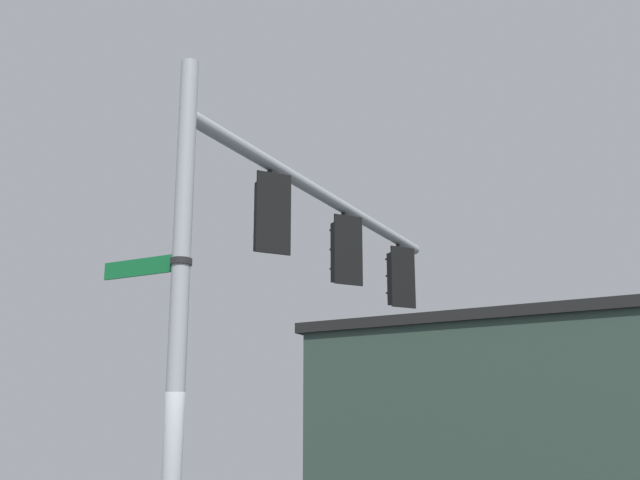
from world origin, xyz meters
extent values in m
cylinder|color=#ADB2B7|center=(0.00, 0.00, 3.37)|extent=(0.23, 0.23, 6.74)
cylinder|color=#ADB2B7|center=(3.23, 2.35, 5.99)|extent=(6.58, 4.87, 0.21)
cylinder|color=black|center=(1.65, 1.20, 5.80)|extent=(0.08, 0.08, 0.18)
cube|color=black|center=(1.65, 1.20, 5.18)|extent=(0.36, 0.30, 1.05)
sphere|color=red|center=(1.65, 1.39, 5.53)|extent=(0.22, 0.22, 0.22)
cube|color=black|center=(1.65, 1.41, 5.63)|extent=(0.24, 0.20, 0.03)
sphere|color=brown|center=(1.65, 1.39, 5.18)|extent=(0.22, 0.22, 0.22)
cube|color=black|center=(1.65, 1.41, 5.28)|extent=(0.24, 0.20, 0.03)
sphere|color=#0F4C19|center=(1.65, 1.39, 4.83)|extent=(0.22, 0.22, 0.22)
cube|color=black|center=(1.65, 1.41, 4.93)|extent=(0.24, 0.20, 0.03)
cube|color=black|center=(1.65, 1.03, 5.18)|extent=(0.54, 0.03, 1.22)
cylinder|color=black|center=(3.67, 2.67, 5.80)|extent=(0.08, 0.08, 0.18)
cube|color=black|center=(3.67, 2.67, 5.18)|extent=(0.36, 0.30, 1.05)
sphere|color=red|center=(3.67, 2.86, 5.53)|extent=(0.22, 0.22, 0.22)
cube|color=black|center=(3.67, 2.88, 5.63)|extent=(0.24, 0.20, 0.03)
sphere|color=brown|center=(3.67, 2.86, 5.18)|extent=(0.22, 0.22, 0.22)
cube|color=black|center=(3.67, 2.88, 5.28)|extent=(0.24, 0.20, 0.03)
sphere|color=#0F4C19|center=(3.67, 2.86, 4.83)|extent=(0.22, 0.22, 0.22)
cube|color=black|center=(3.67, 2.88, 4.93)|extent=(0.24, 0.20, 0.03)
cube|color=black|center=(3.67, 2.50, 5.18)|extent=(0.54, 0.03, 1.22)
cylinder|color=black|center=(5.69, 4.14, 5.80)|extent=(0.08, 0.08, 0.18)
cube|color=black|center=(5.69, 4.14, 5.18)|extent=(0.36, 0.30, 1.05)
sphere|color=red|center=(5.69, 4.33, 5.53)|extent=(0.22, 0.22, 0.22)
cube|color=black|center=(5.69, 4.35, 5.63)|extent=(0.24, 0.20, 0.03)
sphere|color=brown|center=(5.69, 4.33, 5.18)|extent=(0.22, 0.22, 0.22)
cube|color=black|center=(5.69, 4.35, 5.28)|extent=(0.24, 0.20, 0.03)
sphere|color=#0F4C19|center=(5.69, 4.33, 4.83)|extent=(0.22, 0.22, 0.22)
cube|color=black|center=(5.69, 4.35, 4.93)|extent=(0.24, 0.20, 0.03)
cube|color=black|center=(5.69, 3.97, 5.18)|extent=(0.54, 0.03, 1.22)
cube|color=#147238|center=(-0.39, 0.54, 4.07)|extent=(0.65, 0.88, 0.22)
cube|color=white|center=(-0.39, 0.53, 4.07)|extent=(0.64, 0.87, 0.04)
cylinder|color=#262626|center=(0.00, 0.00, 4.07)|extent=(0.27, 0.27, 0.08)
cube|color=#33473D|center=(13.04, 9.31, 2.60)|extent=(11.59, 12.66, 5.19)
cube|color=maroon|center=(15.89, 11.34, 2.86)|extent=(6.56, 8.63, 0.30)
cube|color=black|center=(13.04, 9.31, 5.34)|extent=(12.06, 13.17, 0.30)
camera|label=1|loc=(-2.76, -9.40, 1.80)|focal=45.73mm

